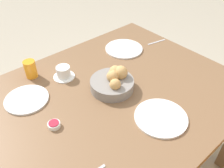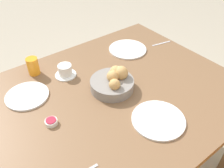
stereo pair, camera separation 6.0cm
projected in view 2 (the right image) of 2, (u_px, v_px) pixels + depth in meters
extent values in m
plane|color=#A89E89|center=(115.00, 166.00, 1.71)|extent=(10.00, 10.00, 0.00)
cube|color=brown|center=(117.00, 93.00, 1.26)|extent=(1.29, 1.07, 0.03)
cube|color=brown|center=(135.00, 68.00, 2.07)|extent=(0.06, 0.06, 0.69)
cylinder|color=gray|center=(112.00, 84.00, 1.25)|extent=(0.23, 0.23, 0.05)
sphere|color=tan|center=(121.00, 73.00, 1.24)|extent=(0.08, 0.08, 0.08)
sphere|color=tan|center=(112.00, 76.00, 1.23)|extent=(0.06, 0.06, 0.06)
sphere|color=tan|center=(115.00, 84.00, 1.18)|extent=(0.06, 0.06, 0.06)
sphere|color=tan|center=(116.00, 72.00, 1.25)|extent=(0.07, 0.07, 0.07)
cylinder|color=white|center=(128.00, 49.00, 1.57)|extent=(0.25, 0.25, 0.01)
cylinder|color=white|center=(27.00, 96.00, 1.22)|extent=(0.22, 0.22, 0.01)
cylinder|color=white|center=(158.00, 120.00, 1.09)|extent=(0.25, 0.25, 0.01)
cylinder|color=orange|center=(33.00, 66.00, 1.34)|extent=(0.07, 0.07, 0.10)
cylinder|color=white|center=(66.00, 75.00, 1.36)|extent=(0.12, 0.12, 0.01)
cylinder|color=white|center=(65.00, 70.00, 1.33)|extent=(0.08, 0.08, 0.06)
cylinder|color=white|center=(52.00, 123.00, 1.07)|extent=(0.06, 0.06, 0.02)
cylinder|color=#A3192D|center=(51.00, 121.00, 1.06)|extent=(0.05, 0.05, 0.00)
cube|color=#B7B7BC|center=(161.00, 43.00, 1.64)|extent=(0.15, 0.04, 0.00)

